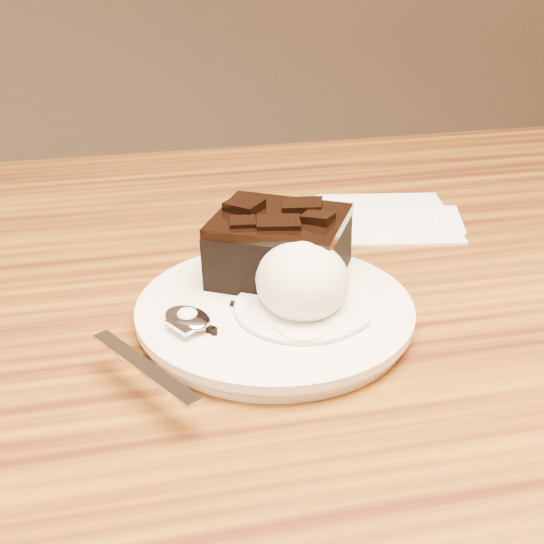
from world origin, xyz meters
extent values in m
cylinder|color=white|center=(0.06, -0.05, 0.76)|extent=(0.21, 0.21, 0.02)
cube|color=black|center=(0.07, 0.00, 0.79)|extent=(0.13, 0.12, 0.05)
ellipsoid|color=white|center=(0.07, -0.06, 0.79)|extent=(0.07, 0.07, 0.06)
cylinder|color=white|center=(0.07, -0.06, 0.77)|extent=(0.10, 0.10, 0.00)
cube|color=white|center=(0.21, 0.13, 0.75)|extent=(0.15, 0.15, 0.01)
cube|color=black|center=(0.00, -0.08, 0.77)|extent=(0.01, 0.01, 0.00)
cube|color=black|center=(0.02, -0.04, 0.77)|extent=(0.01, 0.01, 0.00)
cube|color=black|center=(0.00, -0.08, 0.77)|extent=(0.01, 0.01, 0.00)
camera|label=1|loc=(-0.05, -0.52, 1.05)|focal=48.93mm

